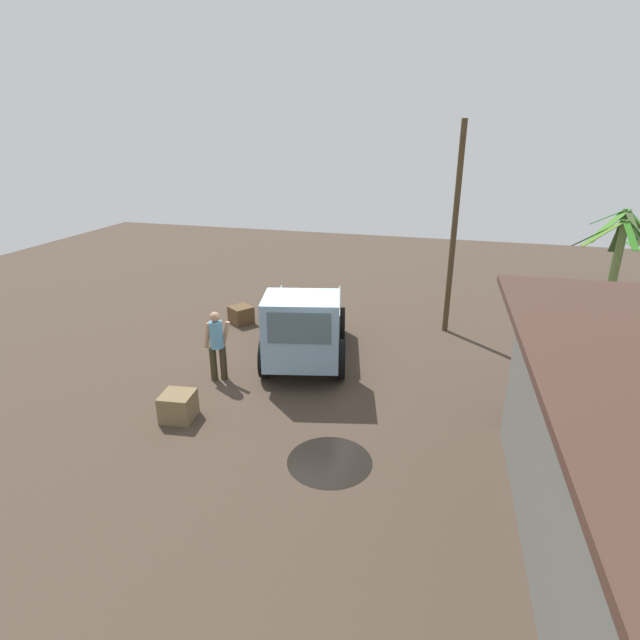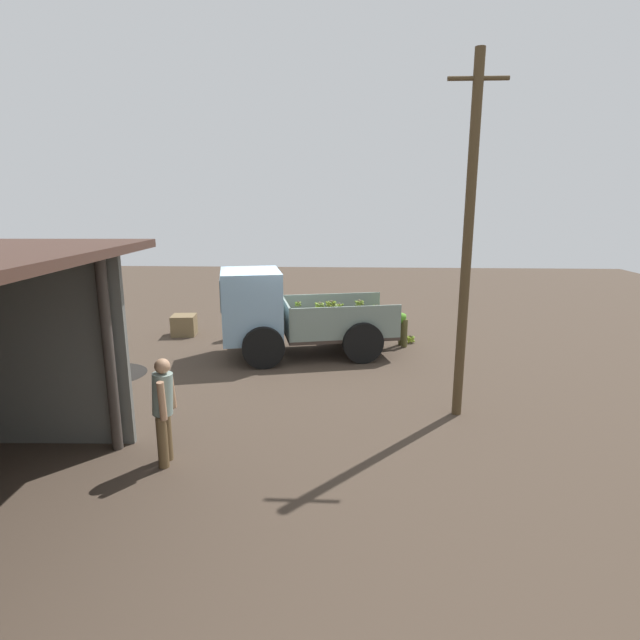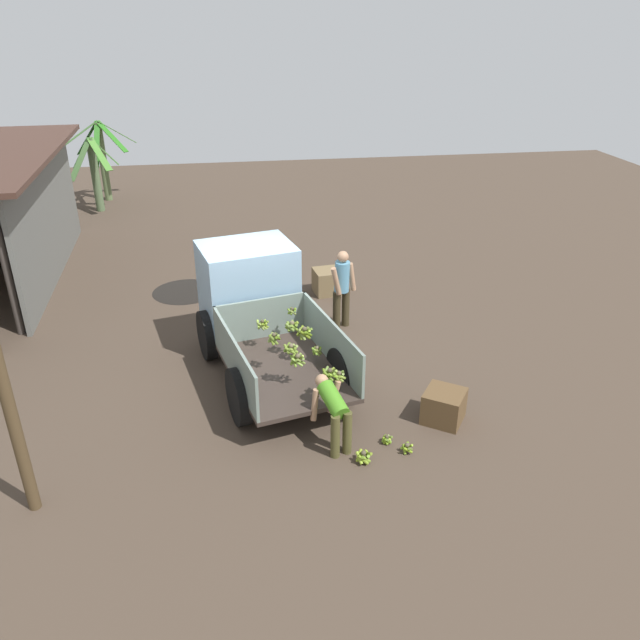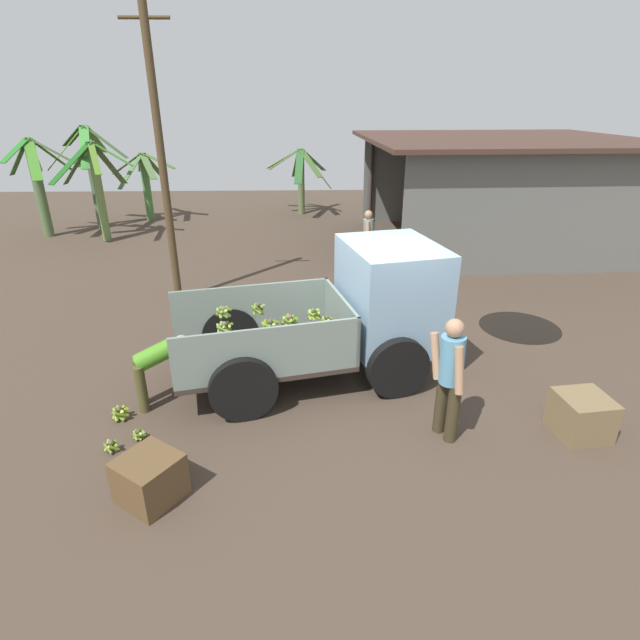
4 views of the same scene
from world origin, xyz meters
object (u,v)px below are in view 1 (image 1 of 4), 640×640
at_px(banana_bunch_on_ground_2, 297,315).
at_px(wooden_crate_0, 241,315).
at_px(person_bystander_near_shed, 537,380).
at_px(banana_bunch_on_ground_0, 274,314).
at_px(person_foreground_visitor, 217,343).
at_px(person_worker_loading, 303,304).
at_px(wooden_crate_1, 178,406).
at_px(banana_bunch_on_ground_1, 279,319).
at_px(cargo_truck, 303,331).
at_px(utility_pole, 454,230).

relative_size(banana_bunch_on_ground_2, wooden_crate_0, 0.44).
distance_m(banana_bunch_on_ground_2, wooden_crate_0, 1.80).
xyz_separation_m(person_bystander_near_shed, banana_bunch_on_ground_0, (-4.25, -7.43, -0.78)).
distance_m(person_bystander_near_shed, banana_bunch_on_ground_2, 8.05).
relative_size(person_foreground_visitor, banana_bunch_on_ground_0, 8.32).
height_order(person_worker_loading, wooden_crate_1, person_worker_loading).
bearing_deg(wooden_crate_1, banana_bunch_on_ground_0, -178.30).
relative_size(person_foreground_visitor, banana_bunch_on_ground_2, 6.40).
bearing_deg(banana_bunch_on_ground_1, person_foreground_visitor, -0.67).
height_order(banana_bunch_on_ground_1, banana_bunch_on_ground_2, banana_bunch_on_ground_2).
bearing_deg(cargo_truck, wooden_crate_1, -47.27).
distance_m(banana_bunch_on_ground_0, banana_bunch_on_ground_2, 0.73).
height_order(banana_bunch_on_ground_0, wooden_crate_0, wooden_crate_0).
relative_size(person_foreground_visitor, person_bystander_near_shed, 1.10).
xyz_separation_m(person_bystander_near_shed, banana_bunch_on_ground_1, (-3.97, -7.18, -0.80)).
relative_size(cargo_truck, person_bystander_near_shed, 2.81).
bearing_deg(utility_pole, person_bystander_near_shed, 23.45).
bearing_deg(utility_pole, cargo_truck, -40.91).
xyz_separation_m(person_worker_loading, wooden_crate_0, (0.39, -1.94, -0.41)).
relative_size(person_worker_loading, wooden_crate_0, 1.73).
height_order(wooden_crate_0, wooden_crate_1, wooden_crate_1).
bearing_deg(person_bystander_near_shed, utility_pole, 18.89).
relative_size(person_foreground_visitor, wooden_crate_1, 2.67).
height_order(person_bystander_near_shed, banana_bunch_on_ground_2, person_bystander_near_shed).
bearing_deg(cargo_truck, person_worker_loading, -175.51).
height_order(cargo_truck, wooden_crate_1, cargo_truck).
bearing_deg(person_worker_loading, utility_pole, 80.80).
xyz_separation_m(utility_pole, banana_bunch_on_ground_1, (0.63, -5.18, -3.01)).
height_order(cargo_truck, banana_bunch_on_ground_0, cargo_truck).
height_order(banana_bunch_on_ground_0, wooden_crate_1, wooden_crate_1).
height_order(utility_pole, banana_bunch_on_ground_0, utility_pole).
bearing_deg(wooden_crate_0, person_worker_loading, 101.40).
bearing_deg(wooden_crate_0, banana_bunch_on_ground_2, 119.42).
distance_m(person_worker_loading, banana_bunch_on_ground_2, 0.84).
bearing_deg(person_foreground_visitor, banana_bunch_on_ground_0, -22.20).
distance_m(person_foreground_visitor, person_worker_loading, 4.17).
height_order(person_foreground_visitor, banana_bunch_on_ground_0, person_foreground_visitor).
distance_m(person_foreground_visitor, person_bystander_near_shed, 7.23).
bearing_deg(wooden_crate_1, person_foreground_visitor, 179.45).
relative_size(banana_bunch_on_ground_1, wooden_crate_0, 0.31).
xyz_separation_m(cargo_truck, banana_bunch_on_ground_1, (-3.23, -1.84, -1.04)).
bearing_deg(person_foreground_visitor, person_bystander_near_shed, -113.48).
relative_size(cargo_truck, banana_bunch_on_ground_0, 21.33).
relative_size(banana_bunch_on_ground_2, wooden_crate_1, 0.42).
bearing_deg(person_bystander_near_shed, wooden_crate_0, 62.51).
bearing_deg(banana_bunch_on_ground_0, utility_pole, 93.69).
xyz_separation_m(person_foreground_visitor, wooden_crate_0, (-3.67, -1.04, -0.70)).
relative_size(person_foreground_visitor, person_worker_loading, 1.61).
height_order(person_bystander_near_shed, wooden_crate_0, person_bystander_near_shed).
bearing_deg(utility_pole, banana_bunch_on_ground_0, -86.31).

